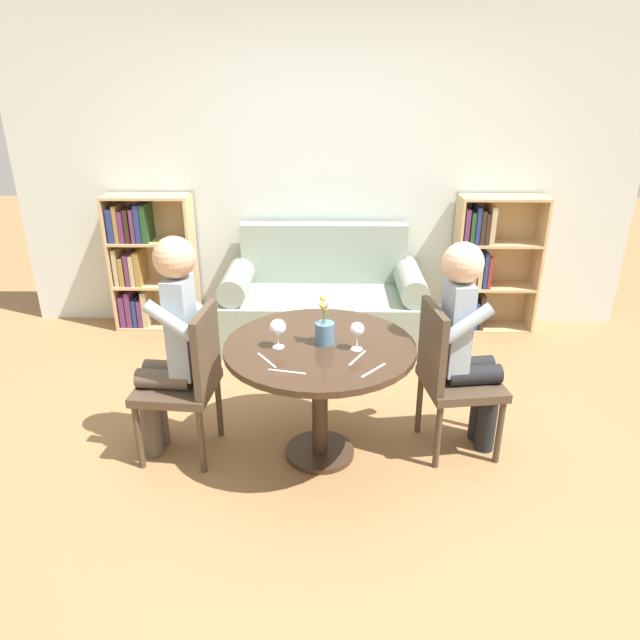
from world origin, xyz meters
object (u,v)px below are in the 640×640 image
(chair_right, at_px, (450,373))
(wine_glass_right, at_px, (357,330))
(person_left, at_px, (170,341))
(wine_glass_left, at_px, (278,328))
(bookshelf_left, at_px, (144,262))
(flower_vase, at_px, (325,330))
(bookshelf_right, at_px, (484,266))
(person_right, at_px, (468,341))
(couch, at_px, (323,304))
(chair_left, at_px, (188,377))

(chair_right, xyz_separation_m, wine_glass_right, (-0.54, -0.15, 0.33))
(person_left, height_order, wine_glass_right, person_left)
(wine_glass_left, bearing_deg, chair_right, 7.58)
(bookshelf_left, distance_m, chair_right, 2.91)
(wine_glass_right, xyz_separation_m, flower_vase, (-0.17, 0.07, -0.03))
(chair_right, distance_m, wine_glass_right, 0.65)
(bookshelf_right, bearing_deg, chair_right, -109.26)
(flower_vase, bearing_deg, bookshelf_right, 54.59)
(person_left, height_order, wine_glass_left, person_left)
(person_left, bearing_deg, person_right, 97.91)
(couch, relative_size, chair_left, 1.79)
(flower_vase, bearing_deg, bookshelf_left, 129.69)
(person_left, bearing_deg, bookshelf_left, -153.60)
(couch, distance_m, chair_right, 1.72)
(couch, height_order, bookshelf_left, bookshelf_left)
(wine_glass_right, bearing_deg, couch, 96.59)
(wine_glass_right, height_order, flower_vase, flower_vase)
(wine_glass_right, bearing_deg, flower_vase, 158.03)
(bookshelf_right, height_order, flower_vase, bookshelf_right)
(couch, distance_m, bookshelf_right, 1.41)
(chair_left, bearing_deg, chair_right, 97.91)
(bookshelf_left, bearing_deg, person_left, -68.81)
(couch, xyz_separation_m, chair_right, (0.73, -1.55, 0.18))
(person_left, relative_size, person_right, 1.03)
(wine_glass_left, height_order, wine_glass_right, wine_glass_left)
(person_right, bearing_deg, wine_glass_right, 96.71)
(bookshelf_right, xyz_separation_m, flower_vase, (-1.34, -1.89, 0.23))
(bookshelf_right, xyz_separation_m, person_right, (-0.55, -1.79, 0.12))
(chair_left, distance_m, wine_glass_left, 0.61)
(chair_right, bearing_deg, bookshelf_right, -27.53)
(couch, xyz_separation_m, wine_glass_right, (0.20, -1.69, 0.51))
(bookshelf_left, xyz_separation_m, flower_vase, (1.56, -1.89, 0.21))
(chair_right, height_order, wine_glass_left, chair_right)
(couch, distance_m, flower_vase, 1.69)
(person_left, relative_size, wine_glass_right, 8.37)
(couch, relative_size, flower_vase, 5.80)
(wine_glass_left, distance_m, wine_glass_right, 0.42)
(bookshelf_left, xyz_separation_m, chair_right, (2.27, -1.81, -0.09))
(chair_left, height_order, person_left, person_left)
(bookshelf_right, bearing_deg, bookshelf_left, -179.98)
(person_left, relative_size, flower_vase, 4.66)
(chair_left, xyz_separation_m, wine_glass_right, (0.93, -0.08, 0.33))
(bookshelf_right, height_order, wine_glass_left, bookshelf_right)
(flower_vase, bearing_deg, person_right, 7.04)
(couch, distance_m, person_left, 1.84)
(bookshelf_left, relative_size, wine_glass_right, 7.49)
(wine_glass_right, bearing_deg, chair_right, 15.13)
(chair_left, relative_size, person_right, 0.72)
(person_right, relative_size, flower_vase, 4.50)
(wine_glass_left, bearing_deg, flower_vase, 11.51)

